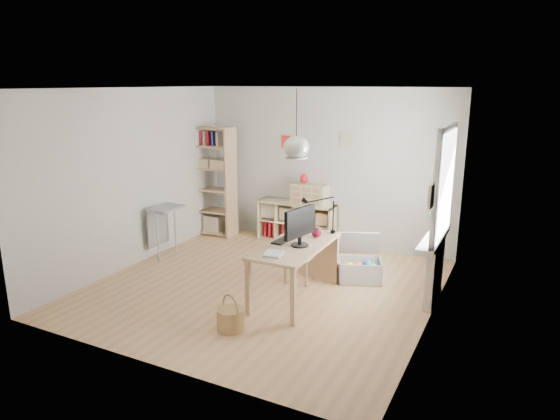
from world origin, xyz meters
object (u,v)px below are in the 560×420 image
at_px(tall_bookshelf, 213,177).
at_px(monitor, 300,225).
at_px(desk, 295,251).
at_px(storage_chest, 360,266).
at_px(chair, 301,252).
at_px(drawer_chest, 310,194).
at_px(cube_shelf, 296,225).

distance_m(tall_bookshelf, monitor, 3.32).
bearing_deg(desk, storage_chest, 61.19).
xyz_separation_m(chair, drawer_chest, (-0.56, 1.59, 0.47)).
distance_m(cube_shelf, tall_bookshelf, 1.77).
bearing_deg(chair, monitor, -70.32).
relative_size(desk, chair, 2.01).
xyz_separation_m(tall_bookshelf, monitor, (2.66, -1.98, -0.06)).
xyz_separation_m(storage_chest, drawer_chest, (-1.31, 1.18, 0.69)).
xyz_separation_m(monitor, drawer_chest, (-0.83, 2.22, -0.13)).
xyz_separation_m(chair, storage_chest, (0.75, 0.41, -0.21)).
distance_m(chair, monitor, 0.92).
relative_size(cube_shelf, chair, 1.88).
bearing_deg(storage_chest, tall_bookshelf, 141.33).
relative_size(desk, storage_chest, 1.74).
xyz_separation_m(desk, chair, (-0.19, 0.60, -0.23)).
distance_m(tall_bookshelf, storage_chest, 3.40).
bearing_deg(monitor, cube_shelf, 128.24).
relative_size(tall_bookshelf, chair, 2.68).
bearing_deg(storage_chest, chair, -173.41).
xyz_separation_m(cube_shelf, drawer_chest, (0.27, -0.04, 0.60)).
height_order(desk, monitor, monitor).
distance_m(tall_bookshelf, drawer_chest, 1.86).
xyz_separation_m(tall_bookshelf, chair, (2.40, -1.35, -0.66)).
height_order(chair, storage_chest, chair).
bearing_deg(cube_shelf, tall_bookshelf, -169.81).
bearing_deg(monitor, drawer_chest, 122.87).
distance_m(chair, drawer_chest, 1.75).
distance_m(desk, drawer_chest, 2.33).
height_order(tall_bookshelf, storage_chest, tall_bookshelf).
relative_size(cube_shelf, monitor, 2.45).
distance_m(monitor, drawer_chest, 2.38).
relative_size(monitor, drawer_chest, 0.91).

